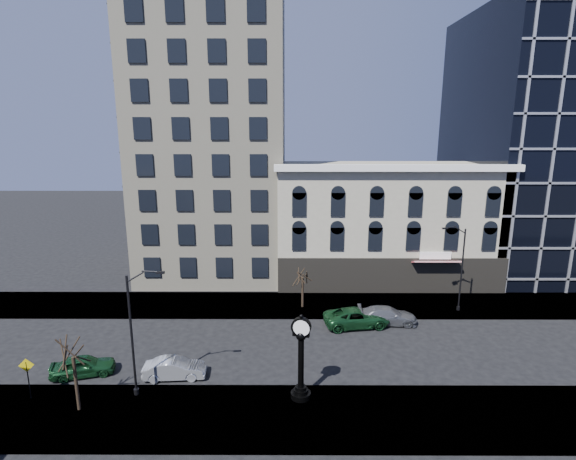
{
  "coord_description": "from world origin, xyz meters",
  "views": [
    {
      "loc": [
        2.13,
        -30.16,
        16.07
      ],
      "look_at": [
        2.0,
        4.0,
        8.0
      ],
      "focal_mm": 28.0,
      "sensor_mm": 36.0,
      "label": 1
    }
  ],
  "objects_px": {
    "warning_sign": "(27,371)",
    "street_lamp_near": "(139,300)",
    "car_near_a": "(83,366)",
    "street_clock": "(301,361)",
    "car_near_b": "(175,368)"
  },
  "relations": [
    {
      "from": "street_lamp_near",
      "to": "car_near_a",
      "type": "distance_m",
      "value": 7.65
    },
    {
      "from": "car_near_b",
      "to": "street_clock",
      "type": "bearing_deg",
      "value": -110.46
    },
    {
      "from": "street_lamp_near",
      "to": "warning_sign",
      "type": "distance_m",
      "value": 8.0
    },
    {
      "from": "street_lamp_near",
      "to": "car_near_b",
      "type": "distance_m",
      "value": 5.98
    },
    {
      "from": "warning_sign",
      "to": "car_near_a",
      "type": "xyz_separation_m",
      "value": [
        1.93,
        2.75,
        -1.23
      ]
    },
    {
      "from": "street_lamp_near",
      "to": "warning_sign",
      "type": "relative_size",
      "value": 3.08
    },
    {
      "from": "warning_sign",
      "to": "street_lamp_near",
      "type": "bearing_deg",
      "value": -6.65
    },
    {
      "from": "car_near_b",
      "to": "street_lamp_near",
      "type": "bearing_deg",
      "value": 143.02
    },
    {
      "from": "street_lamp_near",
      "to": "car_near_a",
      "type": "height_order",
      "value": "street_lamp_near"
    },
    {
      "from": "street_clock",
      "to": "street_lamp_near",
      "type": "xyz_separation_m",
      "value": [
        -9.37,
        0.34,
        3.63
      ]
    },
    {
      "from": "street_lamp_near",
      "to": "warning_sign",
      "type": "xyz_separation_m",
      "value": [
        -6.75,
        -0.5,
        -4.25
      ]
    },
    {
      "from": "street_clock",
      "to": "warning_sign",
      "type": "distance_m",
      "value": 16.13
    },
    {
      "from": "street_clock",
      "to": "street_lamp_near",
      "type": "bearing_deg",
      "value": -167.25
    },
    {
      "from": "street_clock",
      "to": "car_near_b",
      "type": "relative_size",
      "value": 1.34
    },
    {
      "from": "street_lamp_near",
      "to": "car_near_b",
      "type": "xyz_separation_m",
      "value": [
        1.25,
        1.97,
        -5.51
      ]
    }
  ]
}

